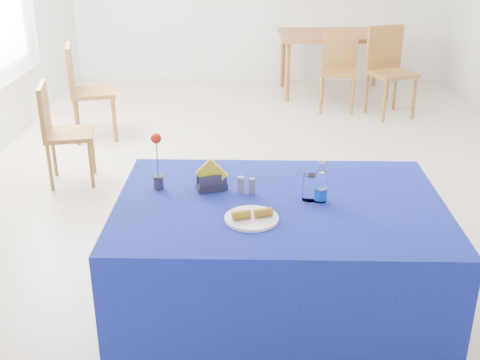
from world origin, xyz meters
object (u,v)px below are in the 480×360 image
Objects in this scene: plate at (252,218)px; chair_win_b at (83,85)px; oak_table at (335,39)px; chair_bg_left at (339,64)px; water_bottle at (321,188)px; chair_bg_right at (388,65)px; chair_win_a at (58,127)px; blue_table at (278,268)px.

plate is 0.26× the size of chair_win_b.
oak_table is 0.66m from chair_bg_left.
water_bottle reaches higher than chair_bg_right.
chair_win_a is (-1.57, 2.13, -0.28)m from plate.
chair_win_a is at bearing 131.41° from blue_table.
chair_bg_left is (0.64, 4.14, -0.31)m from water_bottle.
chair_bg_right is at bearing -60.07° from oak_table.
blue_table is at bearing -129.82° from chair_bg_right.
chair_win_b is at bearing 120.52° from blue_table.
oak_table is at bearing 78.77° from plate.
oak_table is at bearing -53.64° from chair_win_a.
plate is 1.16× the size of water_bottle.
chair_win_a is at bearing 134.71° from water_bottle.
chair_win_a is (-2.54, -2.22, -0.03)m from chair_bg_left.
plate is 4.41m from chair_bg_right.
oak_table is 3.18m from chair_win_b.
water_bottle is at bearing -161.44° from chair_win_b.
chair_win_b reaches higher than plate.
blue_table is 2.58m from chair_win_a.
plate is 4.47m from chair_bg_left.
blue_table is 1.78× the size of chair_bg_left.
blue_table is 1.90× the size of chair_win_a.
oak_table is at bearing 96.12° from chair_bg_left.
plate is at bearing -155.49° from chair_win_a.
chair_bg_left is at bearing -91.92° from oak_table.
chair_bg_right reaches higher than plate.
chair_bg_left is (-0.02, -0.64, -0.16)m from oak_table.
chair_win_b is at bearing -146.27° from oak_table.
chair_win_b is at bearing -7.56° from chair_win_a.
oak_table is at bearing 79.90° from blue_table.
chair_bg_left is 0.96× the size of chair_win_b.
chair_bg_left is (0.83, 4.16, 0.14)m from blue_table.
water_bottle reaches higher than blue_table.
plate is 0.30× the size of chair_win_a.
plate is at bearing -124.60° from blue_table.
blue_table is 1.16× the size of oak_table.
chair_bg_right is at bearing -68.49° from chair_win_a.
chair_bg_right is (0.49, -0.86, -0.12)m from oak_table.
chair_win_a is 0.89× the size of chair_win_b.
chair_bg_right is (1.35, 3.95, 0.18)m from blue_table.
blue_table is 3.53m from chair_win_b.
water_bottle is 0.22× the size of chair_bg_right.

